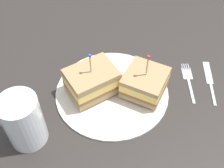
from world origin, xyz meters
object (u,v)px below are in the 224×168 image
plate (112,91)px  sandwich_half_back (145,82)px  fork (188,78)px  knife (210,80)px  sandwich_half_front (92,81)px  drink_glass (24,123)px

plate → sandwich_half_back: 7.60cm
fork → knife: bearing=157.7°
fork → sandwich_half_back: bearing=6.9°
sandwich_half_front → knife: bearing=172.7°
plate → sandwich_half_back: bearing=165.3°
plate → sandwich_half_front: sandwich_half_front is taller
plate → sandwich_half_front: (4.11, -1.13, 3.37)cm
drink_glass → knife: size_ratio=0.88×
sandwich_half_front → sandwich_half_back: 11.28cm
drink_glass → fork: 37.25cm
sandwich_half_front → plate: bearing=164.7°
plate → drink_glass: drink_glass is taller
plate → fork: (-18.07, 0.41, -0.29)cm
plate → knife: (-22.64, 2.29, -0.29)cm
sandwich_half_front → knife: sandwich_half_front is taller
sandwich_half_back → fork: size_ratio=1.00×
drink_glass → knife: bearing=-174.1°
sandwich_half_back → sandwich_half_front: bearing=-14.9°
fork → knife: size_ratio=0.94×
plate → drink_glass: bearing=19.6°
plate → sandwich_half_back: sandwich_half_back is taller
sandwich_half_front → fork: size_ratio=1.00×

